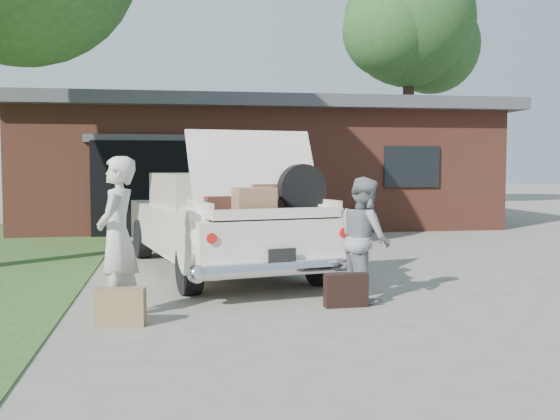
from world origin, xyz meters
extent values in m
plane|color=gray|center=(0.00, 0.00, 0.00)|extent=(90.00, 90.00, 0.00)
cube|color=brown|center=(1.00, 11.50, 1.50)|extent=(12.00, 7.00, 3.00)
cube|color=#4C4C51|center=(1.00, 11.50, 3.15)|extent=(12.80, 7.80, 0.30)
cube|color=black|center=(-1.50, 8.05, 1.10)|extent=(3.20, 0.30, 2.20)
cube|color=#4C4C51|center=(-1.50, 7.98, 2.25)|extent=(3.50, 0.12, 0.18)
cube|color=black|center=(4.50, 7.98, 1.60)|extent=(1.40, 0.08, 1.00)
cylinder|color=#38281E|center=(7.81, 17.11, 2.86)|extent=(0.44, 0.44, 5.72)
sphere|color=#376027|center=(7.81, 17.11, 7.15)|extent=(5.02, 5.02, 5.02)
sphere|color=#376027|center=(8.94, 17.61, 6.33)|extent=(3.77, 3.77, 3.77)
sphere|color=#376027|center=(6.80, 16.48, 6.64)|extent=(3.52, 3.52, 3.52)
cube|color=white|center=(-0.56, 2.96, 0.65)|extent=(2.99, 5.48, 0.67)
cube|color=#B9B1A3|center=(-0.63, 3.26, 1.24)|extent=(2.10, 2.38, 0.54)
cube|color=black|center=(-0.83, 4.22, 1.22)|extent=(1.59, 0.41, 0.46)
cube|color=black|center=(-0.42, 2.30, 1.22)|extent=(1.59, 0.41, 0.46)
cylinder|color=black|center=(-1.09, 1.04, 0.34)|extent=(0.36, 0.72, 0.68)
cylinder|color=black|center=(0.69, 1.42, 0.34)|extent=(0.36, 0.72, 0.68)
cylinder|color=black|center=(-1.82, 4.49, 0.34)|extent=(0.36, 0.72, 0.68)
cylinder|color=black|center=(-0.03, 4.87, 0.34)|extent=(0.36, 0.72, 0.68)
cylinder|color=silver|center=(-0.02, 0.37, 0.41)|extent=(2.12, 0.62, 0.19)
cylinder|color=#A5140F|center=(-0.87, 0.27, 0.81)|extent=(0.14, 0.13, 0.12)
cylinder|color=#A5140F|center=(0.80, 0.61, 0.81)|extent=(0.14, 0.13, 0.12)
cube|color=black|center=(-0.02, 0.35, 0.57)|extent=(0.35, 0.09, 0.18)
cube|color=black|center=(-0.16, 1.03, 1.01)|extent=(1.81, 1.45, 0.04)
cube|color=white|center=(-0.97, 0.86, 1.11)|extent=(0.29, 1.13, 0.19)
cube|color=white|center=(0.65, 1.20, 1.11)|extent=(0.29, 1.13, 0.19)
cube|color=white|center=(-0.04, 0.47, 1.07)|extent=(1.64, 0.40, 0.12)
cube|color=white|center=(-0.22, 1.34, 1.57)|extent=(1.81, 0.88, 1.10)
cube|color=#4D2A21|center=(-0.57, 1.12, 1.14)|extent=(0.79, 0.59, 0.23)
cube|color=#9C714F|center=(-0.30, 0.77, 1.20)|extent=(0.55, 0.42, 0.34)
cube|color=black|center=(-0.05, 1.15, 1.12)|extent=(0.64, 0.49, 0.18)
cube|color=#99684E|center=(-0.04, 1.34, 1.31)|extent=(0.60, 0.45, 0.19)
cylinder|color=black|center=(0.37, 1.09, 1.35)|extent=(0.66, 0.29, 0.64)
imported|color=beige|center=(-1.90, -0.01, 0.87)|extent=(0.56, 0.72, 1.75)
imported|color=gray|center=(1.01, 0.37, 0.75)|extent=(0.64, 0.79, 1.51)
cube|color=#916C4A|center=(-1.84, -0.46, 0.20)|extent=(0.53, 0.25, 0.39)
cube|color=black|center=(0.68, 0.03, 0.19)|extent=(0.51, 0.18, 0.39)
camera|label=1|loc=(-1.32, -7.28, 1.66)|focal=42.00mm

